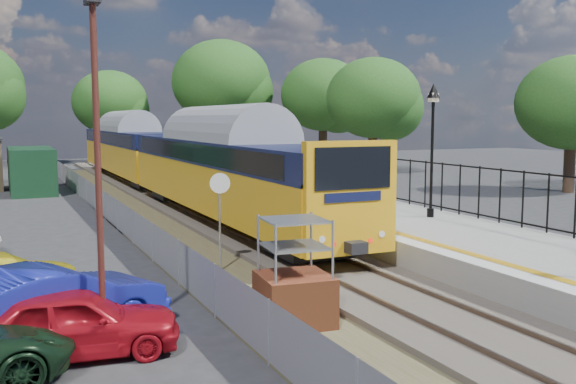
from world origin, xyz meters
TOP-DOWN VIEW (x-y plane):
  - ground at (0.00, 0.00)m, footprint 120.00×120.00m
  - track_bed at (-0.47, 9.67)m, footprint 5.90×80.00m
  - platform at (4.20, 8.00)m, footprint 5.00×70.00m
  - platform_edge at (2.14, 8.00)m, footprint 0.90×70.00m
  - victorian_lamp_north at (5.30, 6.00)m, footprint 0.44×0.44m
  - palisade_fence at (6.55, 2.24)m, footprint 0.12×26.00m
  - wire_fence at (-4.20, 12.00)m, footprint 0.06×52.00m
  - tree_line at (1.40, 42.00)m, footprint 56.80×43.80m
  - train at (0.00, 22.80)m, footprint 2.82×40.83m
  - brick_plinth at (-2.87, -0.24)m, footprint 1.56×1.56m
  - speed_sign at (-2.78, 4.82)m, footprint 0.56×0.16m
  - carpark_lamp at (-6.70, 0.07)m, footprint 0.25×0.50m
  - car_red at (-7.24, -0.15)m, footprint 3.91×1.94m
  - car_blue at (-7.53, 0.90)m, footprint 4.79×3.26m
  - car_yellow at (-8.40, 4.73)m, footprint 3.99×2.41m

SIDE VIEW (x-z plane):
  - ground at x=0.00m, z-range 0.00..0.00m
  - track_bed at x=-0.47m, z-range -0.05..0.24m
  - platform at x=4.20m, z-range 0.00..0.90m
  - car_yellow at x=-8.40m, z-range 0.00..1.08m
  - wire_fence at x=-4.20m, z-range 0.00..1.20m
  - car_red at x=-7.24m, z-range 0.00..1.28m
  - car_blue at x=-7.53m, z-range 0.00..1.49m
  - platform_edge at x=2.14m, z-range 0.90..0.91m
  - brick_plinth at x=-2.87m, z-range -0.05..2.25m
  - palisade_fence at x=6.55m, z-range 0.84..2.84m
  - speed_sign at x=-2.78m, z-range 0.51..3.33m
  - train at x=0.00m, z-range 0.59..4.09m
  - carpark_lamp at x=-6.70m, z-range 0.49..6.97m
  - victorian_lamp_north at x=5.30m, z-range 2.00..6.60m
  - tree_line at x=1.40m, z-range 0.67..12.55m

